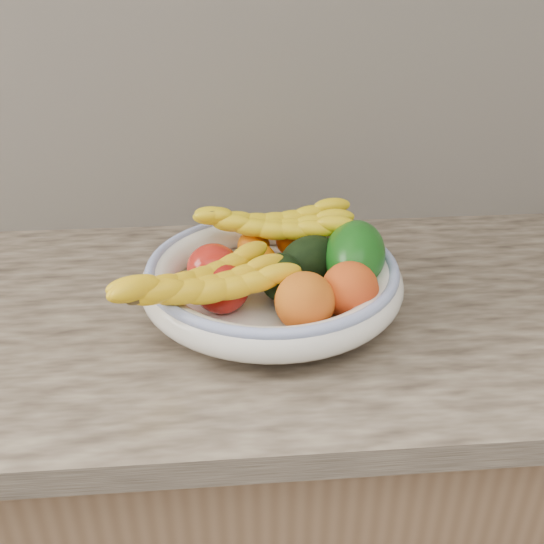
{
  "coord_description": "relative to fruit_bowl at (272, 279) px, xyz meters",
  "views": [
    {
      "loc": [
        -0.07,
        0.87,
        1.39
      ],
      "look_at": [
        0.0,
        1.66,
        0.96
      ],
      "focal_mm": 40.0,
      "sensor_mm": 36.0,
      "label": 1
    }
  ],
  "objects": [
    {
      "name": "green_mango",
      "position": [
        0.13,
        0.01,
        0.03
      ],
      "size": [
        0.14,
        0.16,
        0.12
      ],
      "primitive_type": "ellipsoid",
      "rotation": [
        0.0,
        0.31,
        -0.2
      ],
      "color": "#0D4A0D",
      "rests_on": "fruit_bowl"
    },
    {
      "name": "tomato_left",
      "position": [
        -0.09,
        0.02,
        0.01
      ],
      "size": [
        0.1,
        0.1,
        0.07
      ],
      "primitive_type": "ellipsoid",
      "rotation": [
        0.0,
        0.0,
        0.3
      ],
      "color": "#B31C13",
      "rests_on": "fruit_bowl"
    },
    {
      "name": "banana_bunch_back",
      "position": [
        0.01,
        0.1,
        0.04
      ],
      "size": [
        0.28,
        0.12,
        0.08
      ],
      "primitive_type": null,
      "rotation": [
        0.0,
        0.0,
        -0.08
      ],
      "color": "yellow",
      "rests_on": "fruit_bowl"
    },
    {
      "name": "clementine_back_right",
      "position": [
        0.04,
        0.12,
        0.01
      ],
      "size": [
        0.07,
        0.07,
        0.05
      ],
      "primitive_type": "ellipsoid",
      "rotation": [
        0.0,
        0.0,
        0.41
      ],
      "color": "#FF5F05",
      "rests_on": "fruit_bowl"
    },
    {
      "name": "kitchen_counter",
      "position": [
        0.0,
        0.03,
        -0.48
      ],
      "size": [
        2.44,
        0.66,
        1.4
      ],
      "color": "brown",
      "rests_on": "ground"
    },
    {
      "name": "avocado_center",
      "position": [
        0.01,
        -0.02,
        0.02
      ],
      "size": [
        0.07,
        0.09,
        0.06
      ],
      "primitive_type": "ellipsoid",
      "rotation": [
        0.0,
        0.0,
        -0.02
      ],
      "color": "black",
      "rests_on": "fruit_bowl"
    },
    {
      "name": "peach_right",
      "position": [
        0.1,
        -0.08,
        0.02
      ],
      "size": [
        0.1,
        0.1,
        0.08
      ],
      "primitive_type": "ellipsoid",
      "rotation": [
        0.0,
        0.0,
        0.29
      ],
      "color": "orange",
      "rests_on": "fruit_bowl"
    },
    {
      "name": "clementine_back_left",
      "position": [
        -0.02,
        0.11,
        0.01
      ],
      "size": [
        0.06,
        0.06,
        0.05
      ],
      "primitive_type": "ellipsoid",
      "rotation": [
        0.0,
        0.0,
        -0.05
      ],
      "color": "#E06704",
      "rests_on": "fruit_bowl"
    },
    {
      "name": "avocado_right",
      "position": [
        0.06,
        0.03,
        0.02
      ],
      "size": [
        0.13,
        0.12,
        0.07
      ],
      "primitive_type": "ellipsoid",
      "rotation": [
        0.0,
        0.0,
        -0.92
      ],
      "color": "black",
      "rests_on": "fruit_bowl"
    },
    {
      "name": "clementine_back_mid",
      "position": [
        -0.01,
        0.06,
        0.01
      ],
      "size": [
        0.05,
        0.05,
        0.04
      ],
      "primitive_type": "ellipsoid",
      "rotation": [
        0.0,
        0.0,
        -0.13
      ],
      "color": "orange",
      "rests_on": "fruit_bowl"
    },
    {
      "name": "fruit_bowl",
      "position": [
        0.0,
        0.0,
        0.0
      ],
      "size": [
        0.39,
        0.39,
        0.08
      ],
      "color": "silver",
      "rests_on": "kitchen_counter"
    },
    {
      "name": "peach_front",
      "position": [
        0.04,
        -0.1,
        0.02
      ],
      "size": [
        0.09,
        0.09,
        0.08
      ],
      "primitive_type": "ellipsoid",
      "rotation": [
        0.0,
        0.0,
        0.12
      ],
      "color": "orange",
      "rests_on": "fruit_bowl"
    },
    {
      "name": "banana_bunch_front",
      "position": [
        -0.1,
        -0.08,
        0.03
      ],
      "size": [
        0.29,
        0.23,
        0.08
      ],
      "primitive_type": null,
      "rotation": [
        0.0,
        0.0,
        0.49
      ],
      "color": "yellow",
      "rests_on": "fruit_bowl"
    },
    {
      "name": "tomato_near_left",
      "position": [
        -0.08,
        -0.05,
        0.01
      ],
      "size": [
        0.1,
        0.1,
        0.07
      ],
      "primitive_type": "ellipsoid",
      "rotation": [
        0.0,
        0.0,
        0.26
      ],
      "color": "#A5130D",
      "rests_on": "fruit_bowl"
    }
  ]
}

